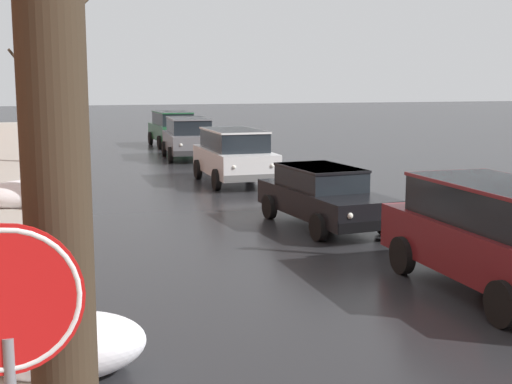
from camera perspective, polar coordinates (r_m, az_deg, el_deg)
snow_bank_near_corner_left at (r=19.83m, az=-17.42°, el=-0.22°), size 2.91×1.40×0.84m
snow_bank_mid_block_left at (r=8.67m, az=-14.74°, el=-12.01°), size 1.82×1.01×0.79m
bare_tree_at_the_corner at (r=4.02m, az=-16.75°, el=13.32°), size 3.07×3.46×6.98m
bare_tree_second_along_sidewalk at (r=11.42m, az=-17.06°, el=10.44°), size 1.67×1.95×7.19m
bare_tree_mid_block at (r=18.85m, az=-17.23°, el=7.73°), size 1.35×3.70×6.26m
bare_tree_far_down_block at (r=30.17m, az=-17.57°, el=8.59°), size 1.60×3.87×6.45m
suv_maroon_approaching_near_lane at (r=12.18m, az=19.13°, el=-3.15°), size 2.19×4.80×1.82m
sedan_black_parked_kerbside_close at (r=16.90m, az=5.43°, el=-0.22°), size 2.10×4.52×1.42m
suv_white_parked_kerbside_mid at (r=23.92m, az=-1.78°, el=3.09°), size 2.15×4.54×1.82m
suv_grey_parked_far_down_block at (r=31.53m, az=-5.47°, el=4.48°), size 2.36×4.59×1.82m
suv_green_queued_behind_truck at (r=37.84m, az=-6.75°, el=5.21°), size 2.12×4.58×1.82m
stop_sign_at_corner at (r=3.74m, az=-19.37°, el=-11.85°), size 0.76×0.07×2.78m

